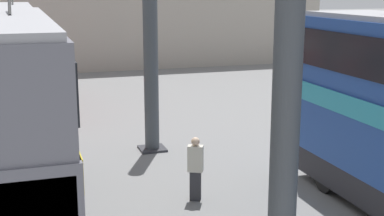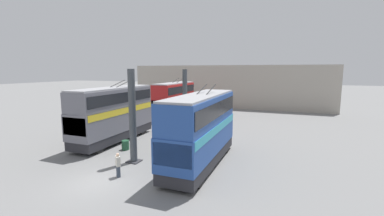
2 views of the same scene
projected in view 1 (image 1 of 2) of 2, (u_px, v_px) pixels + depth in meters
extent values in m
cube|color=#A8A093|center=(84.00, 17.00, 36.25)|extent=(0.50, 36.00, 7.61)
cylinder|color=#42474C|center=(285.00, 124.00, 9.38)|extent=(0.52, 0.52, 6.86)
cylinder|color=#42474C|center=(151.00, 56.00, 18.66)|extent=(0.52, 0.52, 6.86)
cube|color=#333338|center=(152.00, 149.00, 19.41)|extent=(0.93, 0.93, 0.08)
cylinder|color=black|center=(327.00, 176.00, 15.36)|extent=(0.95, 0.30, 0.95)
cylinder|color=black|center=(48.00, 169.00, 15.75)|extent=(1.09, 0.30, 1.09)
cube|color=#28282D|center=(9.00, 212.00, 12.37)|extent=(9.55, 2.45, 0.79)
cube|color=slate|center=(3.00, 149.00, 12.04)|extent=(9.74, 2.50, 2.23)
cube|color=yellow|center=(0.00, 113.00, 11.85)|extent=(9.45, 2.54, 0.55)
cylinder|color=#282828|center=(9.00, 1.00, 12.55)|extent=(2.35, 0.07, 0.65)
cylinder|color=black|center=(38.00, 116.00, 22.37)|extent=(1.00, 0.30, 1.00)
cylinder|color=black|center=(33.00, 88.00, 28.41)|extent=(1.00, 0.30, 1.00)
cube|color=#28282D|center=(12.00, 98.00, 25.13)|extent=(9.32, 2.45, 0.78)
cube|color=red|center=(9.00, 69.00, 24.82)|extent=(9.51, 2.50, 2.03)
cube|color=silver|center=(8.00, 53.00, 24.66)|extent=(9.23, 2.54, 0.55)
cube|color=red|center=(6.00, 28.00, 24.40)|extent=(9.42, 2.43, 1.76)
cube|color=black|center=(6.00, 26.00, 24.38)|extent=(9.13, 2.51, 0.97)
cube|color=#9E9EA3|center=(5.00, 6.00, 24.19)|extent=(9.32, 2.25, 0.14)
cube|color=black|center=(8.00, 81.00, 20.42)|extent=(0.12, 2.30, 1.30)
cube|color=#2D2D33|center=(195.00, 186.00, 14.75)|extent=(0.31, 0.36, 0.84)
cube|color=beige|center=(195.00, 159.00, 14.57)|extent=(0.40, 0.48, 0.73)
sphere|color=beige|center=(195.00, 142.00, 14.47)|extent=(0.24, 0.24, 0.24)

